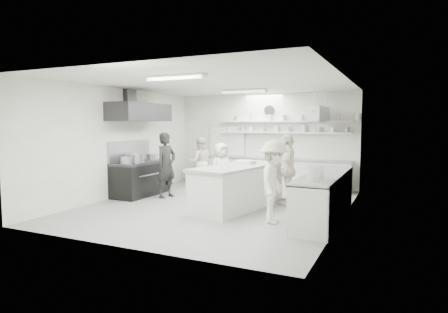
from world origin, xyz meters
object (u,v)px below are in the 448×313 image
at_px(stove, 141,179).
at_px(right_counter, 325,197).
at_px(back_counter, 269,173).
at_px(prep_island, 238,188).
at_px(cook_back, 200,162).
at_px(cook_stove, 166,165).

distance_m(stove, right_counter, 5.28).
xyz_separation_m(back_counter, right_counter, (2.35, -3.40, 0.01)).
relative_size(back_counter, right_counter, 1.52).
distance_m(back_counter, prep_island, 3.17).
height_order(stove, cook_back, cook_back).
distance_m(prep_island, cook_back, 3.35).
bearing_deg(cook_back, back_counter, 165.45).
bearing_deg(right_counter, cook_back, 149.53).
relative_size(back_counter, prep_island, 1.87).
xyz_separation_m(right_counter, prep_island, (-2.09, 0.24, 0.02)).
distance_m(stove, cook_back, 2.19).
bearing_deg(cook_back, stove, 32.36).
relative_size(back_counter, cook_stove, 2.80).
height_order(right_counter, prep_island, prep_island).
height_order(cook_stove, cook_back, cook_stove).
distance_m(stove, back_counter, 4.03).
bearing_deg(stove, cook_back, 67.79).
bearing_deg(prep_island, right_counter, 4.02).
distance_m(stove, cook_stove, 0.96).
xyz_separation_m(prep_island, cook_back, (-2.34, 2.37, 0.30)).
bearing_deg(stove, prep_island, -6.56).
height_order(stove, prep_island, prep_island).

